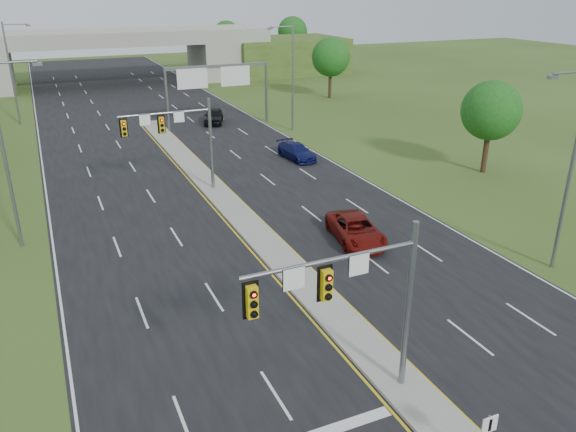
% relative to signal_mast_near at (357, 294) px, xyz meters
% --- Properties ---
extents(ground, '(240.00, 240.00, 0.00)m').
position_rel_signal_mast_near_xyz_m(ground, '(2.26, 0.07, -4.73)').
color(ground, '#394E1B').
rests_on(ground, ground).
extents(road, '(24.00, 160.00, 0.02)m').
position_rel_signal_mast_near_xyz_m(road, '(2.26, 35.07, -4.72)').
color(road, black).
rests_on(road, ground).
extents(median, '(2.00, 54.00, 0.16)m').
position_rel_signal_mast_near_xyz_m(median, '(2.26, 23.07, -4.63)').
color(median, gray).
rests_on(median, road).
extents(lane_markings, '(23.72, 160.00, 0.01)m').
position_rel_signal_mast_near_xyz_m(lane_markings, '(1.66, 28.99, -4.70)').
color(lane_markings, gold).
rests_on(lane_markings, road).
extents(signal_mast_near, '(6.62, 0.60, 7.00)m').
position_rel_signal_mast_near_xyz_m(signal_mast_near, '(0.00, 0.00, 0.00)').
color(signal_mast_near, slate).
rests_on(signal_mast_near, ground).
extents(signal_mast_far, '(6.62, 0.60, 7.00)m').
position_rel_signal_mast_near_xyz_m(signal_mast_far, '(0.00, 25.00, 0.00)').
color(signal_mast_far, slate).
rests_on(signal_mast_far, ground).
extents(sign_gantry, '(11.58, 0.44, 6.67)m').
position_rel_signal_mast_near_xyz_m(sign_gantry, '(8.95, 44.99, 0.51)').
color(sign_gantry, slate).
rests_on(sign_gantry, ground).
extents(overpass, '(80.00, 14.00, 8.10)m').
position_rel_signal_mast_near_xyz_m(overpass, '(2.26, 80.07, -1.17)').
color(overpass, gray).
rests_on(overpass, ground).
extents(lightpole_l_mid, '(2.85, 0.25, 11.00)m').
position_rel_signal_mast_near_xyz_m(lightpole_l_mid, '(-11.03, 20.07, 1.38)').
color(lightpole_l_mid, slate).
rests_on(lightpole_l_mid, ground).
extents(lightpole_l_far, '(2.85, 0.25, 11.00)m').
position_rel_signal_mast_near_xyz_m(lightpole_l_far, '(-11.03, 55.07, 1.38)').
color(lightpole_l_far, slate).
rests_on(lightpole_l_far, ground).
extents(lightpole_r_near, '(2.85, 0.25, 11.00)m').
position_rel_signal_mast_near_xyz_m(lightpole_r_near, '(15.56, 5.07, 1.38)').
color(lightpole_r_near, slate).
rests_on(lightpole_r_near, ground).
extents(lightpole_r_far, '(2.85, 0.25, 11.00)m').
position_rel_signal_mast_near_xyz_m(lightpole_r_far, '(15.56, 40.07, 1.38)').
color(lightpole_r_far, slate).
rests_on(lightpole_r_far, ground).
extents(tree_r_near, '(4.80, 4.80, 7.60)m').
position_rel_signal_mast_near_xyz_m(tree_r_near, '(24.26, 20.07, 0.45)').
color(tree_r_near, '#382316').
rests_on(tree_r_near, ground).
extents(tree_r_mid, '(5.20, 5.20, 8.12)m').
position_rel_signal_mast_near_xyz_m(tree_r_mid, '(28.26, 55.07, 0.78)').
color(tree_r_mid, '#382316').
rests_on(tree_r_mid, ground).
extents(tree_back_c, '(5.60, 5.60, 8.32)m').
position_rel_signal_mast_near_xyz_m(tree_back_c, '(26.26, 94.07, 0.78)').
color(tree_back_c, '#382316').
rests_on(tree_back_c, ground).
extents(tree_back_d, '(6.00, 6.00, 8.85)m').
position_rel_signal_mast_near_xyz_m(tree_back_d, '(40.26, 94.07, 1.11)').
color(tree_back_d, '#382316').
rests_on(tree_back_d, ground).
extents(car_far_a, '(3.41, 5.77, 1.51)m').
position_rel_signal_mast_near_xyz_m(car_far_a, '(7.47, 12.46, -3.95)').
color(car_far_a, '#680F0A').
rests_on(car_far_a, road).
extents(car_far_b, '(2.40, 4.91, 1.38)m').
position_rel_signal_mast_near_xyz_m(car_far_b, '(11.55, 29.89, -4.02)').
color(car_far_b, '#0C1149').
rests_on(car_far_b, road).
extents(car_far_c, '(3.61, 5.34, 1.69)m').
position_rel_signal_mast_near_xyz_m(car_far_c, '(8.92, 46.68, -3.86)').
color(car_far_c, black).
rests_on(car_far_c, road).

